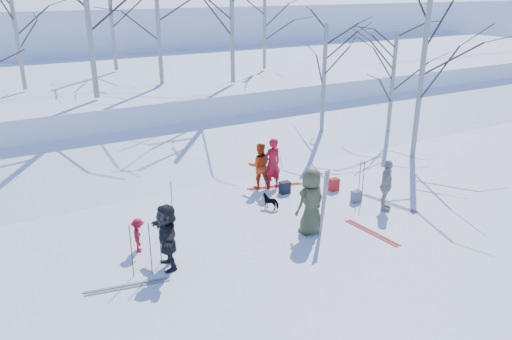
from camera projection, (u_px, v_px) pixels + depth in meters
ground at (282, 229)px, 14.07m from camera, size 120.00×120.00×0.00m
snow_ramp at (187, 155)px, 19.72m from camera, size 70.00×9.49×4.12m
snow_plateau at (117, 90)px, 27.56m from camera, size 70.00×18.00×2.20m
far_hill at (52, 39)px, 44.30m from camera, size 90.00×30.00×6.00m
skier_olive_center at (311, 201)px, 13.57m from camera, size 0.99×0.72×1.88m
skier_red_north at (272, 164)px, 16.64m from camera, size 0.66×0.45×1.75m
skier_redor_behind at (260, 166)px, 16.70m from camera, size 0.94×0.85×1.57m
skier_red_seated at (138, 235)px, 12.77m from camera, size 0.50×0.66×0.91m
skier_cream_east at (386, 186)px, 15.02m from camera, size 0.96×0.91×1.60m
skier_grey_west at (167, 236)px, 11.92m from camera, size 0.70×1.60×1.66m
dog at (271, 201)px, 15.32m from camera, size 0.54×0.60×0.47m
upright_ski_left at (323, 203)px, 13.46m from camera, size 0.09×0.16×1.90m
upright_ski_right at (325, 201)px, 13.56m from camera, size 0.10×0.23×1.89m
ski_pair_a at (372, 233)px, 13.86m from camera, size 0.54×1.94×0.02m
ski_pair_b at (127, 286)px, 11.38m from camera, size 0.91×1.97×0.02m
ski_pair_c at (275, 186)px, 17.04m from camera, size 0.97×1.98×0.02m
ski_pair_d at (389, 203)px, 15.74m from camera, size 1.08×1.99×0.02m
ski_pole_a at (172, 204)px, 14.07m from camera, size 0.02×0.02×1.34m
ski_pole_b at (131, 251)px, 11.57m from camera, size 0.02×0.02×1.34m
ski_pole_c at (150, 249)px, 11.68m from camera, size 0.02×0.02×1.34m
ski_pole_d at (265, 172)px, 16.47m from camera, size 0.02×0.02×1.34m
ski_pole_e at (160, 239)px, 12.10m from camera, size 0.02×0.02×1.34m
ski_pole_f at (360, 179)px, 15.84m from camera, size 0.02×0.02×1.34m
ski_pole_g at (363, 181)px, 15.69m from camera, size 0.02×0.02×1.34m
backpack_red at (334, 185)px, 16.66m from camera, size 0.32×0.22×0.42m
backpack_grey at (356, 196)px, 15.78m from camera, size 0.30×0.20×0.38m
backpack_dark at (285, 187)px, 16.45m from camera, size 0.34×0.24×0.40m
birch_plateau_a at (111, 9)px, 25.68m from camera, size 4.98×4.98×6.26m
birch_plateau_b at (265, 27)px, 26.41m from camera, size 3.62×3.62×4.32m
birch_plateau_d at (86, 2)px, 18.87m from camera, size 5.76×5.76×7.37m
birch_plateau_e at (232, 16)px, 22.30m from camera, size 4.77×4.77×5.96m
birch_plateau_f at (16, 32)px, 20.90m from camera, size 3.99×3.99×4.85m
birch_plateau_h at (158, 21)px, 21.99m from camera, size 4.48×4.48×5.54m
birch_edge_b at (422, 75)px, 18.93m from camera, size 5.15×5.15×6.50m
birch_edge_c at (392, 86)px, 21.70m from camera, size 3.87×3.87×4.67m
birch_edge_e at (324, 86)px, 20.76m from camera, size 4.14×4.14×5.06m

